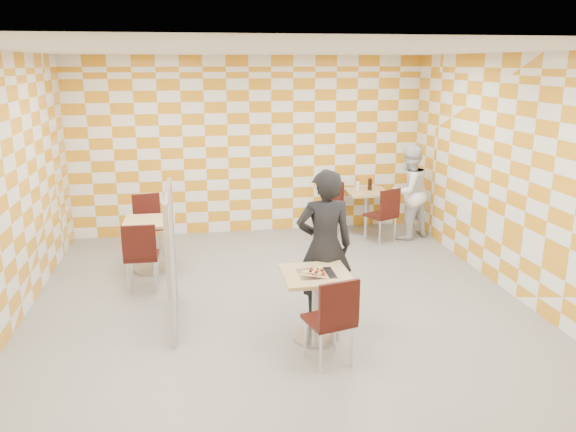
# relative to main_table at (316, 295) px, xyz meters

# --- Properties ---
(room_shell) EXTENTS (7.00, 7.00, 7.00)m
(room_shell) POSITION_rel_main_table_xyz_m (-0.26, 1.19, 0.99)
(room_shell) COLOR gray
(room_shell) RESTS_ON ground
(main_table) EXTENTS (0.70, 0.70, 0.75)m
(main_table) POSITION_rel_main_table_xyz_m (0.00, 0.00, 0.00)
(main_table) COLOR tan
(main_table) RESTS_ON ground
(second_table) EXTENTS (0.70, 0.70, 0.75)m
(second_table) POSITION_rel_main_table_xyz_m (1.70, 3.66, 0.00)
(second_table) COLOR tan
(second_table) RESTS_ON ground
(empty_table) EXTENTS (0.70, 0.70, 0.75)m
(empty_table) POSITION_rel_main_table_xyz_m (-1.86, 2.40, 0.00)
(empty_table) COLOR tan
(empty_table) RESTS_ON ground
(chair_main_front) EXTENTS (0.51, 0.52, 0.92)m
(chair_main_front) POSITION_rel_main_table_xyz_m (0.04, -0.60, 0.04)
(chair_main_front) COLOR #340E0A
(chair_main_front) RESTS_ON ground
(chair_second_front) EXTENTS (0.56, 0.57, 0.92)m
(chair_second_front) POSITION_rel_main_table_xyz_m (1.82, 3.05, 0.04)
(chair_second_front) COLOR #340E0A
(chair_second_front) RESTS_ON ground
(chair_second_side) EXTENTS (0.56, 0.56, 0.92)m
(chair_second_side) POSITION_rel_main_table_xyz_m (1.08, 3.77, 0.04)
(chair_second_side) COLOR #340E0A
(chair_second_side) RESTS_ON ground
(chair_empty_near) EXTENTS (0.43, 0.44, 0.92)m
(chair_empty_near) POSITION_rel_main_table_xyz_m (-1.93, 1.64, 0.04)
(chair_empty_near) COLOR #340E0A
(chair_empty_near) RESTS_ON ground
(chair_empty_far) EXTENTS (0.50, 0.51, 0.92)m
(chair_empty_far) POSITION_rel_main_table_xyz_m (-1.95, 3.20, 0.04)
(chair_empty_far) COLOR #340E0A
(chair_empty_far) RESTS_ON ground
(partition) EXTENTS (0.08, 1.38, 1.55)m
(partition) POSITION_rel_main_table_xyz_m (-1.51, 0.68, 0.28)
(partition) COLOR white
(partition) RESTS_ON ground
(man_dark) EXTENTS (0.65, 0.43, 1.77)m
(man_dark) POSITION_rel_main_table_xyz_m (0.20, 0.47, 0.37)
(man_dark) COLOR black
(man_dark) RESTS_ON ground
(man_white) EXTENTS (0.95, 0.86, 1.58)m
(man_white) POSITION_rel_main_table_xyz_m (2.29, 3.28, 0.28)
(man_white) COLOR white
(man_white) RESTS_ON ground
(pizza_on_foil) EXTENTS (0.40, 0.40, 0.04)m
(pizza_on_foil) POSITION_rel_main_table_xyz_m (-0.00, -0.02, 0.26)
(pizza_on_foil) COLOR silver
(pizza_on_foil) RESTS_ON main_table
(sport_bottle) EXTENTS (0.06, 0.06, 0.20)m
(sport_bottle) POSITION_rel_main_table_xyz_m (1.56, 3.74, 0.33)
(sport_bottle) COLOR white
(sport_bottle) RESTS_ON second_table
(soda_bottle) EXTENTS (0.07, 0.07, 0.23)m
(soda_bottle) POSITION_rel_main_table_xyz_m (1.77, 3.72, 0.34)
(soda_bottle) COLOR black
(soda_bottle) RESTS_ON second_table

